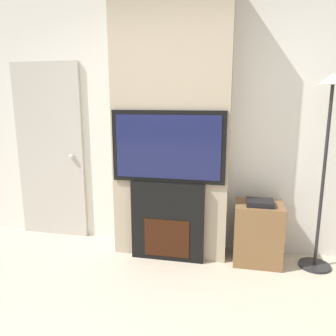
{
  "coord_description": "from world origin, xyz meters",
  "views": [
    {
      "loc": [
        0.64,
        -1.44,
        1.62
      ],
      "look_at": [
        0.0,
        1.64,
        0.95
      ],
      "focal_mm": 35.0,
      "sensor_mm": 36.0,
      "label": 1
    }
  ],
  "objects_px": {
    "television": "(168,147)",
    "floor_lamp": "(327,140)",
    "media_stand": "(258,232)",
    "fireplace": "(168,221)"
  },
  "relations": [
    {
      "from": "television",
      "to": "floor_lamp",
      "type": "xyz_separation_m",
      "value": [
        1.45,
        0.11,
        0.09
      ]
    },
    {
      "from": "fireplace",
      "to": "media_stand",
      "type": "relative_size",
      "value": 1.23
    },
    {
      "from": "television",
      "to": "media_stand",
      "type": "relative_size",
      "value": 1.69
    },
    {
      "from": "television",
      "to": "media_stand",
      "type": "height_order",
      "value": "television"
    },
    {
      "from": "fireplace",
      "to": "media_stand",
      "type": "height_order",
      "value": "fireplace"
    },
    {
      "from": "fireplace",
      "to": "media_stand",
      "type": "xyz_separation_m",
      "value": [
        0.89,
        0.1,
        -0.09
      ]
    },
    {
      "from": "media_stand",
      "to": "television",
      "type": "bearing_deg",
      "value": -173.22
    },
    {
      "from": "television",
      "to": "floor_lamp",
      "type": "height_order",
      "value": "floor_lamp"
    },
    {
      "from": "fireplace",
      "to": "television",
      "type": "height_order",
      "value": "television"
    },
    {
      "from": "television",
      "to": "floor_lamp",
      "type": "relative_size",
      "value": 0.6
    }
  ]
}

